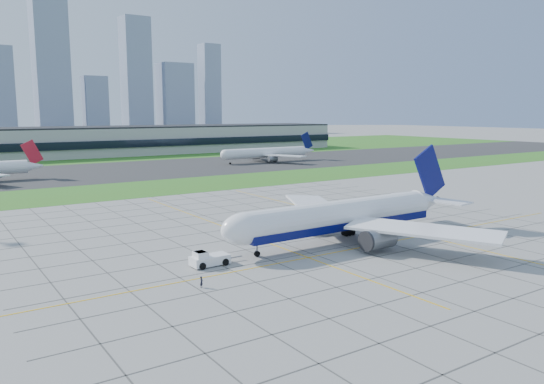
{
  "coord_description": "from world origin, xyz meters",
  "views": [
    {
      "loc": [
        -62.11,
        -68.83,
        23.68
      ],
      "look_at": [
        -0.4,
        22.95,
        7.0
      ],
      "focal_mm": 35.0,
      "sensor_mm": 36.0,
      "label": 1
    }
  ],
  "objects_px": {
    "distant_jet_2": "(267,153)",
    "crew_near": "(202,282)",
    "crew_far": "(492,240)",
    "pushback_tug": "(208,259)",
    "airliner": "(343,216)"
  },
  "relations": [
    {
      "from": "crew_near",
      "to": "crew_far",
      "type": "distance_m",
      "value": 54.79
    },
    {
      "from": "distant_jet_2",
      "to": "crew_far",
      "type": "bearing_deg",
      "value": -109.18
    },
    {
      "from": "pushback_tug",
      "to": "distant_jet_2",
      "type": "relative_size",
      "value": 0.17
    },
    {
      "from": "crew_far",
      "to": "airliner",
      "type": "bearing_deg",
      "value": -177.59
    },
    {
      "from": "crew_far",
      "to": "pushback_tug",
      "type": "bearing_deg",
      "value": -157.16
    },
    {
      "from": "distant_jet_2",
      "to": "crew_near",
      "type": "bearing_deg",
      "value": -126.15
    },
    {
      "from": "pushback_tug",
      "to": "distant_jet_2",
      "type": "height_order",
      "value": "distant_jet_2"
    },
    {
      "from": "airliner",
      "to": "crew_far",
      "type": "height_order",
      "value": "airliner"
    },
    {
      "from": "airliner",
      "to": "distant_jet_2",
      "type": "xyz_separation_m",
      "value": [
        75.21,
        139.6,
        -0.19
      ]
    },
    {
      "from": "pushback_tug",
      "to": "crew_far",
      "type": "height_order",
      "value": "pushback_tug"
    },
    {
      "from": "pushback_tug",
      "to": "distant_jet_2",
      "type": "xyz_separation_m",
      "value": [
        103.16,
        139.92,
        3.4
      ]
    },
    {
      "from": "crew_near",
      "to": "distant_jet_2",
      "type": "xyz_separation_m",
      "value": [
        108.69,
        148.78,
        3.69
      ]
    },
    {
      "from": "airliner",
      "to": "crew_near",
      "type": "relative_size",
      "value": 34.35
    },
    {
      "from": "pushback_tug",
      "to": "crew_near",
      "type": "height_order",
      "value": "pushback_tug"
    },
    {
      "from": "crew_near",
      "to": "airliner",
      "type": "bearing_deg",
      "value": -24.23
    }
  ]
}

